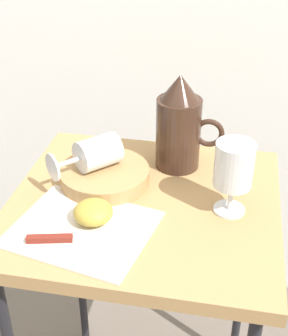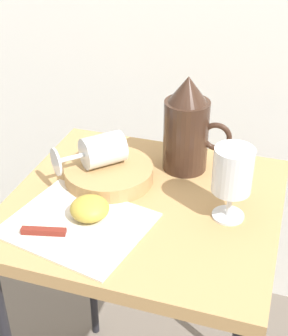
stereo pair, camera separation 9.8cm
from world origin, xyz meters
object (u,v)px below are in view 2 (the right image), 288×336
Objects in this scene: basket_tray at (109,173)px; pitcher at (187,133)px; apple_half_left at (90,208)px; knife at (62,233)px; table at (144,228)px; wine_glass_tipped_near at (101,150)px; wine_glass_upright at (232,175)px.

pitcher reaches higher than basket_tray.
knife is (-0.03, -0.07, -0.02)m from apple_half_left.
table is 0.19m from wine_glass_tipped_near.
wine_glass_upright is 0.34m from knife.
wine_glass_upright is at bearing -11.13° from wine_glass_tipped_near.
wine_glass_upright is at bearing -0.42° from table.
wine_glass_upright is 0.99× the size of wine_glass_tipped_near.
table is at bearing 47.77° from apple_half_left.
wine_glass_tipped_near is 0.16m from apple_half_left.
apple_half_left is at bearing -118.05° from pitcher.
wine_glass_tipped_near is at bearing 168.87° from wine_glass_upright.
wine_glass_tipped_near is (-0.02, 0.00, 0.05)m from basket_tray.
basket_tray is at bearing 169.04° from wine_glass_upright.
pitcher reaches higher than wine_glass_tipped_near.
basket_tray is at bearing 96.11° from apple_half_left.
knife is (-0.11, -0.16, 0.08)m from table.
wine_glass_tipped_near is 2.02× the size of apple_half_left.
pitcher reaches higher than table.
knife is at bearing -151.49° from wine_glass_upright.
pitcher is at bearing 31.17° from wine_glass_tipped_near.
wine_glass_upright is 0.30m from wine_glass_tipped_near.
table is 0.16m from apple_half_left.
basket_tray is 1.27× the size of wine_glass_upright.
table is 3.75× the size of basket_tray.
apple_half_left is at bearing -132.23° from table.
basket_tray is 2.54× the size of apple_half_left.
apple_half_left is (-0.26, -0.09, -0.07)m from wine_glass_upright.
wine_glass_tipped_near is at bearing -148.83° from pitcher.
basket_tray is (-0.10, 0.05, 0.09)m from table.
wine_glass_tipped_near is at bearing 154.22° from table.
basket_tray is 1.26× the size of wine_glass_tipped_near.
knife reaches higher than table.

